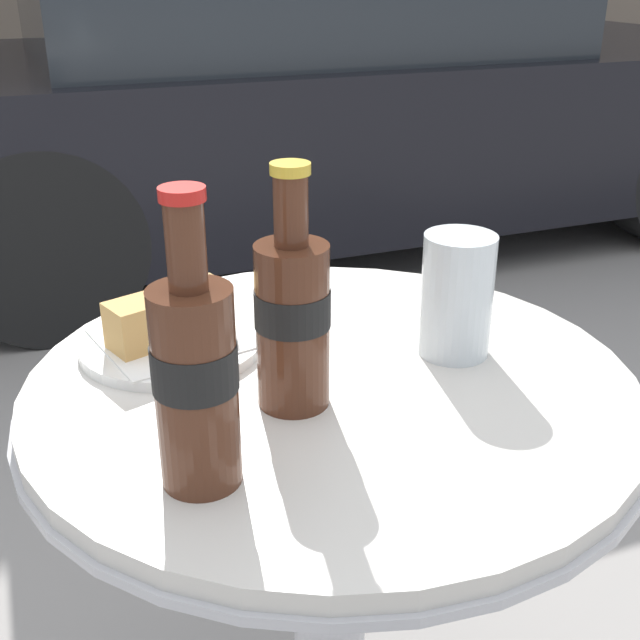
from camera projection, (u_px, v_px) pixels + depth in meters
bistro_table at (330, 540)px, 0.93m from camera, size 0.65×0.65×0.72m
cola_bottle_left at (292, 315)px, 0.75m from camera, size 0.07×0.07×0.24m
cola_bottle_right at (195, 375)px, 0.63m from camera, size 0.07×0.07×0.25m
drinking_glass at (458, 302)px, 0.86m from camera, size 0.08×0.08×0.14m
lunch_plate_near at (171, 332)px, 0.89m from camera, size 0.20×0.20×0.07m
parked_car at (318, 87)px, 3.37m from camera, size 4.04×1.71×1.30m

